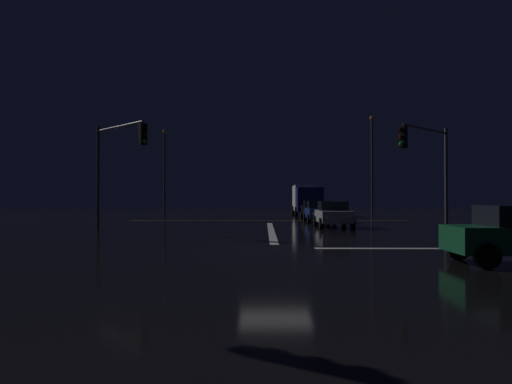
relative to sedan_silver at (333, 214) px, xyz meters
The scene contains 11 objects.
ground 12.84m from the sedan_silver, 107.22° to the right, with size 120.00×120.00×0.10m, color black.
stop_line_north 4.90m from the sedan_silver, 141.69° to the right, with size 0.35×15.91×0.01m.
centre_line_ns 9.44m from the sedan_silver, 113.77° to the left, with size 22.00×0.15×0.01m.
sedan_silver is the anchor object (origin of this frame).
sedan_blue 6.34m from the sedan_silver, 91.09° to the left, with size 2.02×4.33×1.57m.
sedan_black 11.75m from the sedan_silver, 89.70° to the left, with size 2.02×4.33×1.57m.
box_truck 19.13m from the sedan_silver, 89.71° to the left, with size 2.68×8.28×3.08m.
traffic_signal_nw 13.04m from the sedan_silver, 161.15° to the right, with size 3.66×3.66×5.81m.
traffic_signal_ne 6.75m from the sedan_silver, 43.37° to the right, with size 3.66×3.66×5.63m.
streetlamp_right_far 20.32m from the sedan_silver, 70.61° to the left, with size 0.44×0.44×9.96m.
streetlamp_left_far 23.74m from the sedan_silver, 127.22° to the left, with size 0.44×0.44×8.65m.
Camera 1 is at (-0.40, -16.89, 1.76)m, focal length 33.68 mm.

